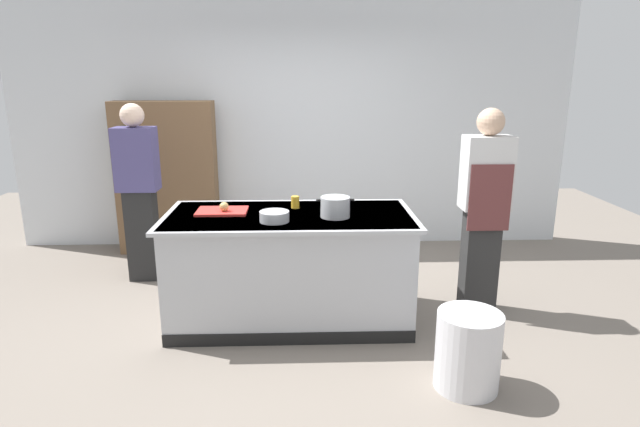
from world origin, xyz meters
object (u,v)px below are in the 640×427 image
object	(u,v)px
person_guest	(139,189)
bookshelf	(167,178)
stock_pot	(335,207)
juice_cup	(295,202)
trash_bin	(468,351)
person_chef	(484,207)
mixing_bowl	(274,216)
onion	(224,207)

from	to	relation	value
person_guest	bookshelf	size ratio (longest dim) A/B	1.01
stock_pot	juice_cup	xyz separation A→B (m)	(-0.31, 0.29, -0.03)
juice_cup	person_guest	size ratio (longest dim) A/B	0.06
trash_bin	bookshelf	size ratio (longest dim) A/B	0.30
trash_bin	person_chef	xyz separation A→B (m)	(0.45, 1.15, 0.66)
trash_bin	person_guest	world-z (taller)	person_guest
person_guest	trash_bin	bearing A→B (deg)	67.67
trash_bin	person_chef	distance (m)	1.39
stock_pot	person_guest	size ratio (longest dim) A/B	0.17
mixing_bowl	person_chef	distance (m)	1.74
onion	bookshelf	xyz separation A→B (m)	(-0.89, 1.76, -0.11)
juice_cup	bookshelf	bearing A→B (deg)	132.28
juice_cup	person_chef	size ratio (longest dim) A/B	0.06
stock_pot	trash_bin	xyz separation A→B (m)	(0.80, -0.94, -0.72)
onion	trash_bin	xyz separation A→B (m)	(1.67, -1.07, -0.70)
onion	trash_bin	size ratio (longest dim) A/B	0.14
mixing_bowl	trash_bin	size ratio (longest dim) A/B	0.43
trash_bin	bookshelf	world-z (taller)	bookshelf
mixing_bowl	juice_cup	bearing A→B (deg)	69.46
juice_cup	person_guest	xyz separation A→B (m)	(-1.51, 0.75, -0.04)
stock_pot	onion	bearing A→B (deg)	171.47
person_guest	bookshelf	world-z (taller)	person_guest
person_chef	stock_pot	bearing A→B (deg)	91.13
stock_pot	trash_bin	bearing A→B (deg)	-49.63
mixing_bowl	juice_cup	distance (m)	0.43
bookshelf	mixing_bowl	bearing A→B (deg)	-57.00
mixing_bowl	trash_bin	world-z (taller)	mixing_bowl
onion	juice_cup	size ratio (longest dim) A/B	0.75
mixing_bowl	bookshelf	world-z (taller)	bookshelf
juice_cup	person_guest	distance (m)	1.68
person_guest	person_chef	bearing A→B (deg)	89.58
onion	mixing_bowl	bearing A→B (deg)	-30.97
mixing_bowl	juice_cup	xyz separation A→B (m)	(0.15, 0.41, 0.01)
mixing_bowl	stock_pot	bearing A→B (deg)	13.87
mixing_bowl	person_chef	world-z (taller)	person_chef
mixing_bowl	person_guest	distance (m)	1.78
stock_pot	bookshelf	bearing A→B (deg)	133.06
person_chef	person_guest	bearing A→B (deg)	66.43
trash_bin	person_guest	bearing A→B (deg)	142.95
juice_cup	trash_bin	bearing A→B (deg)	-47.92
bookshelf	onion	bearing A→B (deg)	-63.09
mixing_bowl	trash_bin	distance (m)	1.65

